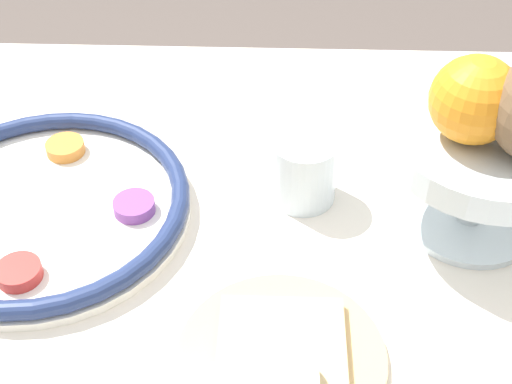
{
  "coord_description": "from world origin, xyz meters",
  "views": [
    {
      "loc": [
        0.09,
        -0.52,
        1.26
      ],
      "look_at": [
        0.07,
        0.04,
        0.75
      ],
      "focal_mm": 50.0,
      "sensor_mm": 36.0,
      "label": 1
    }
  ],
  "objects_px": {
    "seder_plate": "(45,205)",
    "bread_plate": "(281,355)",
    "orange_fruit": "(475,100)",
    "cup_far": "(304,170)",
    "fruit_stand": "(485,157)"
  },
  "relations": [
    {
      "from": "seder_plate",
      "to": "bread_plate",
      "type": "relative_size",
      "value": 1.66
    },
    {
      "from": "seder_plate",
      "to": "orange_fruit",
      "type": "distance_m",
      "value": 0.46
    },
    {
      "from": "bread_plate",
      "to": "cup_far",
      "type": "relative_size",
      "value": 2.46
    },
    {
      "from": "seder_plate",
      "to": "cup_far",
      "type": "xyz_separation_m",
      "value": [
        0.28,
        0.04,
        0.02
      ]
    },
    {
      "from": "bread_plate",
      "to": "fruit_stand",
      "type": "bearing_deg",
      "value": 42.42
    },
    {
      "from": "fruit_stand",
      "to": "cup_far",
      "type": "relative_size",
      "value": 2.54
    },
    {
      "from": "orange_fruit",
      "to": "cup_far",
      "type": "distance_m",
      "value": 0.2
    },
    {
      "from": "fruit_stand",
      "to": "orange_fruit",
      "type": "relative_size",
      "value": 2.32
    },
    {
      "from": "cup_far",
      "to": "orange_fruit",
      "type": "bearing_deg",
      "value": -15.49
    },
    {
      "from": "orange_fruit",
      "to": "bread_plate",
      "type": "height_order",
      "value": "orange_fruit"
    },
    {
      "from": "fruit_stand",
      "to": "cup_far",
      "type": "height_order",
      "value": "fruit_stand"
    },
    {
      "from": "fruit_stand",
      "to": "bread_plate",
      "type": "distance_m",
      "value": 0.29
    },
    {
      "from": "bread_plate",
      "to": "seder_plate",
      "type": "bearing_deg",
      "value": 145.26
    },
    {
      "from": "orange_fruit",
      "to": "fruit_stand",
      "type": "bearing_deg",
      "value": 10.33
    },
    {
      "from": "bread_plate",
      "to": "cup_far",
      "type": "xyz_separation_m",
      "value": [
        0.02,
        0.22,
        0.03
      ]
    }
  ]
}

